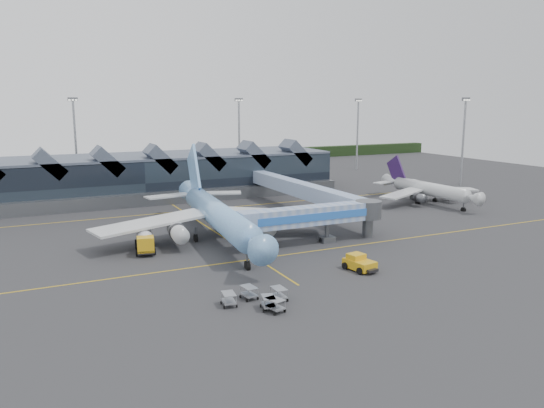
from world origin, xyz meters
name	(u,v)px	position (x,y,z in m)	size (l,w,h in m)	color
ground	(236,245)	(0.00, 0.00, 0.00)	(260.00, 260.00, 0.00)	#2C2C2F
taxi_stripes	(213,231)	(0.00, 10.00, 0.01)	(120.00, 60.00, 0.01)	gold
tree_line_far	(113,161)	(0.00, 110.00, 2.00)	(260.00, 4.00, 4.00)	black
terminal	(136,176)	(-5.07, 47.35, 4.88)	(90.00, 22.25, 12.52)	black
light_masts	(221,135)	(21.00, 62.80, 12.49)	(132.40, 42.56, 22.45)	#919399
main_airliner	(216,213)	(-1.42, 4.49, 4.17)	(38.23, 44.18, 14.18)	#6F9BE0
regional_jet	(427,189)	(49.70, 14.41, 3.04)	(25.63, 27.87, 9.59)	silver
jet_bridge	(322,216)	(12.40, -4.36, 4.22)	(24.07, 4.15, 5.94)	#7B99CE
fuel_truck	(145,238)	(-12.86, 3.34, 1.73)	(3.83, 9.29, 3.09)	black
pushback_tug	(359,263)	(9.79, -18.15, 0.90)	(3.45, 4.83, 2.00)	gold
baggage_carts	(260,298)	(-6.63, -23.62, 0.78)	(6.94, 6.71, 1.40)	#92959A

